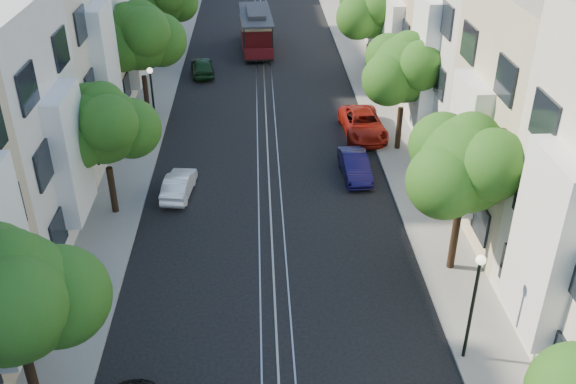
{
  "coord_description": "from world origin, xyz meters",
  "views": [
    {
      "loc": [
        -0.43,
        -11.73,
        15.82
      ],
      "look_at": [
        0.72,
        11.78,
        2.2
      ],
      "focal_mm": 40.0,
      "sensor_mm": 36.0,
      "label": 1
    }
  ],
  "objects": [
    {
      "name": "tree_w_c",
      "position": [
        -7.14,
        24.98,
        5.07
      ],
      "size": [
        5.13,
        4.28,
        7.09
      ],
      "color": "black",
      "rests_on": "ground"
    },
    {
      "name": "rail_left",
      "position": [
        -0.55,
        28.0,
        0.01
      ],
      "size": [
        0.06,
        80.0,
        0.02
      ],
      "primitive_type": "cube",
      "color": "gray",
      "rests_on": "ground"
    },
    {
      "name": "sidewalk_east",
      "position": [
        7.25,
        28.0,
        0.06
      ],
      "size": [
        2.5,
        80.0,
        0.12
      ],
      "primitive_type": "cube",
      "color": "gray",
      "rests_on": "ground"
    },
    {
      "name": "parked_car_e_mid",
      "position": [
        4.4,
        17.03,
        0.6
      ],
      "size": [
        1.44,
        3.69,
        1.2
      ],
      "primitive_type": "imported",
      "rotation": [
        0.0,
        0.0,
        0.05
      ],
      "color": "#0F0B38",
      "rests_on": "ground"
    },
    {
      "name": "parked_car_e_far",
      "position": [
        5.57,
        22.03,
        0.68
      ],
      "size": [
        2.48,
        4.98,
        1.36
      ],
      "primitive_type": "imported",
      "rotation": [
        0.0,
        0.0,
        0.05
      ],
      "color": "maroon",
      "rests_on": "ground"
    },
    {
      "name": "cable_car",
      "position": [
        -0.5,
        38.45,
        1.73
      ],
      "size": [
        2.75,
        7.72,
        2.93
      ],
      "rotation": [
        0.0,
        0.0,
        0.05
      ],
      "color": "black",
      "rests_on": "ground"
    },
    {
      "name": "tree_w_b",
      "position": [
        -7.14,
        13.98,
        4.4
      ],
      "size": [
        4.72,
        3.87,
        6.27
      ],
      "color": "black",
      "rests_on": "ground"
    },
    {
      "name": "tree_e_d",
      "position": [
        7.26,
        30.98,
        4.87
      ],
      "size": [
        5.01,
        4.16,
        6.85
      ],
      "color": "black",
      "rests_on": "ground"
    },
    {
      "name": "parked_car_w_far",
      "position": [
        -4.4,
        32.74,
        0.64
      ],
      "size": [
        2.01,
        3.94,
        1.29
      ],
      "primitive_type": "imported",
      "rotation": [
        0.0,
        0.0,
        3.28
      ],
      "color": "#143316",
      "rests_on": "ground"
    },
    {
      "name": "tree_e_c",
      "position": [
        7.26,
        19.98,
        4.6
      ],
      "size": [
        4.84,
        3.99,
        6.52
      ],
      "color": "black",
      "rests_on": "ground"
    },
    {
      "name": "sidewalk_west",
      "position": [
        -7.25,
        28.0,
        0.06
      ],
      "size": [
        2.5,
        80.0,
        0.12
      ],
      "primitive_type": "cube",
      "color": "gray",
      "rests_on": "ground"
    },
    {
      "name": "townhouses_east",
      "position": [
        11.87,
        27.91,
        5.18
      ],
      "size": [
        7.75,
        72.0,
        12.0
      ],
      "color": "beige",
      "rests_on": "ground"
    },
    {
      "name": "townhouses_west",
      "position": [
        -11.87,
        27.91,
        5.08
      ],
      "size": [
        7.75,
        72.0,
        11.76
      ],
      "color": "silver",
      "rests_on": "ground"
    },
    {
      "name": "lamp_west",
      "position": [
        -6.3,
        22.0,
        2.85
      ],
      "size": [
        0.32,
        0.32,
        4.16
      ],
      "color": "black",
      "rests_on": "ground"
    },
    {
      "name": "lane_line",
      "position": [
        0.0,
        28.0,
        0.0
      ],
      "size": [
        0.08,
        80.0,
        0.01
      ],
      "primitive_type": "cube",
      "color": "tan",
      "rests_on": "ground"
    },
    {
      "name": "lamp_east",
      "position": [
        6.3,
        4.0,
        2.85
      ],
      "size": [
        0.32,
        0.32,
        4.16
      ],
      "color": "black",
      "rests_on": "ground"
    },
    {
      "name": "ground",
      "position": [
        0.0,
        28.0,
        0.0
      ],
      "size": [
        200.0,
        200.0,
        0.0
      ],
      "primitive_type": "plane",
      "color": "black",
      "rests_on": "ground"
    },
    {
      "name": "rail_slot",
      "position": [
        0.0,
        28.0,
        0.01
      ],
      "size": [
        0.06,
        80.0,
        0.02
      ],
      "primitive_type": "cube",
      "color": "gray",
      "rests_on": "ground"
    },
    {
      "name": "rail_right",
      "position": [
        0.55,
        28.0,
        0.01
      ],
      "size": [
        0.06,
        80.0,
        0.02
      ],
      "primitive_type": "cube",
      "color": "gray",
      "rests_on": "ground"
    },
    {
      "name": "parked_car_w_mid",
      "position": [
        -4.4,
        15.6,
        0.55
      ],
      "size": [
        1.55,
        3.47,
        1.11
      ],
      "primitive_type": "imported",
      "rotation": [
        0.0,
        0.0,
        3.03
      ],
      "color": "white",
      "rests_on": "ground"
    },
    {
      "name": "tree_e_b",
      "position": [
        7.26,
        8.98,
        4.73
      ],
      "size": [
        4.93,
        4.08,
        6.68
      ],
      "color": "black",
      "rests_on": "ground"
    },
    {
      "name": "tree_w_d",
      "position": [
        -7.14,
        35.98,
        4.6
      ],
      "size": [
        4.84,
        3.99,
        6.52
      ],
      "color": "black",
      "rests_on": "ground"
    },
    {
      "name": "tree_w_a",
      "position": [
        -7.14,
        1.98,
        4.73
      ],
      "size": [
        4.93,
        4.08,
        6.68
      ],
      "color": "black",
      "rests_on": "ground"
    }
  ]
}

